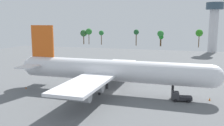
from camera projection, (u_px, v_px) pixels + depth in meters
ground_plane at (112, 92)px, 73.02m from camera, size 240.88×240.88×0.00m
cargo_airplane at (111, 71)px, 72.01m from camera, size 60.22×50.24×19.68m
catering_truck at (180, 97)px, 64.87m from camera, size 5.51×3.23×2.43m
cargo_loader at (72, 69)px, 103.03m from camera, size 2.92×4.90×2.19m
safety_cone_nose at (210, 99)px, 65.42m from camera, size 0.52×0.52×0.74m
safety_cone_tail at (26, 88)px, 77.27m from camera, size 0.39×0.39×0.56m
control_tower at (214, 22)px, 168.60m from camera, size 11.44×11.44×34.01m
tree_line_backdrop at (156, 34)px, 214.80m from camera, size 140.53×7.30×15.07m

